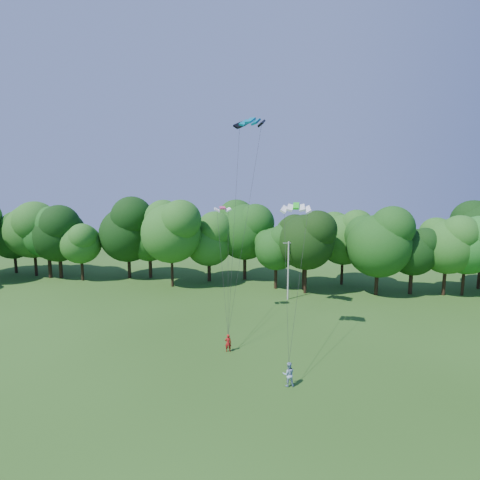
# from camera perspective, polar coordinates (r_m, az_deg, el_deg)

# --- Properties ---
(ground) EXTENTS (160.00, 160.00, 0.00)m
(ground) POSITION_cam_1_polar(r_m,az_deg,el_deg) (24.42, -6.72, -29.37)
(ground) COLOR #274A14
(ground) RESTS_ON ground
(utility_pole) EXTENTS (1.47, 0.61, 7.71)m
(utility_pole) POSITION_cam_1_polar(r_m,az_deg,el_deg) (49.19, 7.36, -4.52)
(utility_pole) COLOR #B7B6AD
(utility_pole) RESTS_ON ground
(kite_flyer_left) EXTENTS (0.67, 0.52, 1.63)m
(kite_flyer_left) POSITION_cam_1_polar(r_m,az_deg,el_deg) (34.98, -1.83, -15.40)
(kite_flyer_left) COLOR #B01816
(kite_flyer_left) RESTS_ON ground
(kite_flyer_right) EXTENTS (1.02, 0.86, 1.86)m
(kite_flyer_right) POSITION_cam_1_polar(r_m,az_deg,el_deg) (29.88, 7.41, -19.62)
(kite_flyer_right) COLOR #98B3D3
(kite_flyer_right) RESTS_ON ground
(kite_teal) EXTENTS (3.34, 2.30, 0.76)m
(kite_teal) POSITION_cam_1_polar(r_m,az_deg,el_deg) (39.24, 1.59, 17.75)
(kite_teal) COLOR #04718E
(kite_teal) RESTS_ON ground
(kite_green) EXTENTS (2.77, 1.33, 0.61)m
(kite_green) POSITION_cam_1_polar(r_m,az_deg,el_deg) (35.04, 8.54, 5.15)
(kite_green) COLOR #24E422
(kite_green) RESTS_ON ground
(kite_pink) EXTENTS (2.02, 1.42, 0.31)m
(kite_pink) POSITION_cam_1_polar(r_m,az_deg,el_deg) (40.68, -2.68, 4.94)
(kite_pink) COLOR #DA3C6E
(kite_pink) RESTS_ON ground
(tree_back_west) EXTENTS (8.06, 8.06, 11.72)m
(tree_back_west) POSITION_cam_1_polar(r_m,az_deg,el_deg) (66.98, -27.29, 0.96)
(tree_back_west) COLOR #382116
(tree_back_west) RESTS_ON ground
(tree_back_center) EXTENTS (8.35, 8.35, 12.15)m
(tree_back_center) POSITION_cam_1_polar(r_m,az_deg,el_deg) (51.71, 10.06, 0.12)
(tree_back_center) COLOR #2F2512
(tree_back_center) RESTS_ON ground
(tree_back_east) EXTENTS (8.27, 8.27, 12.04)m
(tree_back_east) POSITION_cam_1_polar(r_m,az_deg,el_deg) (58.46, 31.26, -0.10)
(tree_back_east) COLOR #352815
(tree_back_east) RESTS_ON ground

